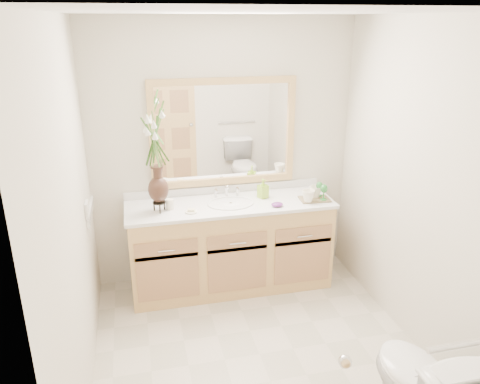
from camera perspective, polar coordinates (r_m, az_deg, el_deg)
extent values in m
plane|color=beige|center=(3.71, 2.38, -19.13)|extent=(2.60, 2.60, 0.00)
cube|color=white|center=(2.87, 3.12, 21.11)|extent=(2.40, 2.60, 0.02)
cube|color=beige|center=(4.29, -2.04, 4.63)|extent=(2.40, 0.02, 2.40)
cube|color=beige|center=(2.02, 13.13, -15.19)|extent=(2.40, 0.02, 2.40)
cube|color=beige|center=(3.02, -19.85, -3.56)|extent=(0.02, 2.60, 2.40)
cube|color=beige|center=(3.60, 21.43, 0.06)|extent=(0.02, 2.60, 2.40)
cube|color=#DEAB6C|center=(4.32, -1.16, -6.64)|extent=(1.80, 0.55, 0.80)
cube|color=white|center=(4.15, -1.20, -1.52)|extent=(1.84, 0.57, 0.03)
ellipsoid|color=white|center=(4.15, -1.14, -2.14)|extent=(0.38, 0.30, 0.12)
cylinder|color=silver|center=(4.27, -1.66, 0.12)|extent=(0.02, 0.02, 0.11)
cylinder|color=silver|center=(4.26, -2.97, -0.17)|extent=(0.02, 0.02, 0.08)
cylinder|color=silver|center=(4.30, -0.35, 0.04)|extent=(0.02, 0.02, 0.08)
cube|color=white|center=(4.23, -2.03, 7.25)|extent=(1.20, 0.01, 0.85)
cube|color=#DEAB6C|center=(4.14, -2.09, 13.37)|extent=(1.32, 0.04, 0.06)
cube|color=#DEAB6C|center=(4.34, -1.93, 1.37)|extent=(1.32, 0.04, 0.06)
cube|color=#DEAB6C|center=(4.15, -10.63, 6.66)|extent=(0.06, 0.04, 0.85)
cube|color=#DEAB6C|center=(4.38, 6.17, 7.62)|extent=(0.06, 0.04, 0.85)
cube|color=white|center=(3.80, -18.16, -2.03)|extent=(0.02, 0.12, 0.12)
cube|color=#DEAB6C|center=(2.06, 4.42, -20.93)|extent=(0.80, 0.03, 2.00)
cylinder|color=silver|center=(2.54, 27.22, -15.94)|extent=(0.55, 0.03, 0.03)
cylinder|color=black|center=(4.00, -9.82, -1.25)|extent=(0.11, 0.11, 0.01)
ellipsoid|color=#332116|center=(3.96, -9.92, 0.32)|extent=(0.17, 0.17, 0.22)
cylinder|color=#332116|center=(3.91, -10.05, 2.26)|extent=(0.07, 0.07, 0.10)
cylinder|color=#4C7A33|center=(3.84, -10.28, 5.98)|extent=(0.06, 0.06, 0.40)
cylinder|color=white|center=(4.04, -8.55, -1.47)|extent=(0.07, 0.07, 0.09)
cylinder|color=white|center=(3.96, -5.95, -2.43)|extent=(0.10, 0.10, 0.01)
cube|color=beige|center=(3.95, -5.96, -2.21)|extent=(0.07, 0.05, 0.02)
imported|color=#91C62E|center=(4.25, 2.82, 0.32)|extent=(0.09, 0.10, 0.16)
ellipsoid|color=#60246E|center=(4.07, 4.56, -1.52)|extent=(0.12, 0.11, 0.04)
cube|color=brown|center=(4.27, 9.07, -0.86)|extent=(0.28, 0.20, 0.01)
imported|color=white|center=(4.17, 8.32, -0.42)|extent=(0.13, 0.13, 0.11)
imported|color=white|center=(4.28, 9.18, 0.08)|extent=(0.14, 0.14, 0.11)
cylinder|color=#287A30|center=(4.25, 10.12, -0.90)|extent=(0.06, 0.06, 0.01)
cylinder|color=#287A30|center=(4.23, 10.15, -0.32)|extent=(0.01, 0.01, 0.09)
ellipsoid|color=#287A30|center=(4.21, 10.20, 0.41)|extent=(0.06, 0.06, 0.08)
cylinder|color=#287A30|center=(4.33, 9.59, -0.42)|extent=(0.06, 0.06, 0.01)
cylinder|color=#287A30|center=(4.32, 9.62, 0.10)|extent=(0.01, 0.01, 0.08)
ellipsoid|color=#287A30|center=(4.30, 9.66, 0.77)|extent=(0.06, 0.06, 0.07)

